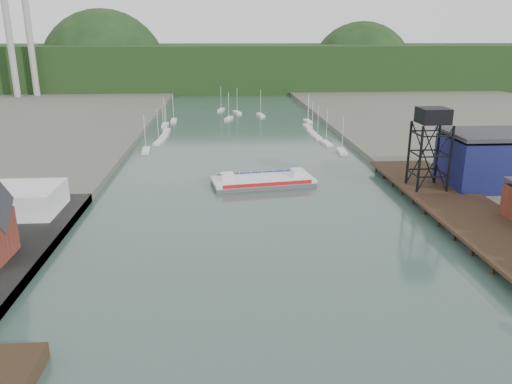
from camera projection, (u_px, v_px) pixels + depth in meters
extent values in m
cube|color=black|center=(465.00, 209.00, 88.79)|extent=(14.00, 70.00, 0.50)
cylinder|color=black|center=(432.00, 216.00, 88.73)|extent=(0.60, 0.60, 2.20)
cylinder|color=black|center=(497.00, 214.00, 89.52)|extent=(0.60, 0.60, 2.20)
cube|color=silver|center=(7.00, 200.00, 87.63)|extent=(18.00, 12.00, 4.50)
cylinder|color=black|center=(420.00, 160.00, 95.96)|extent=(0.50, 0.50, 13.00)
cylinder|color=black|center=(450.00, 159.00, 96.35)|extent=(0.50, 0.50, 13.00)
cylinder|color=black|center=(409.00, 153.00, 101.67)|extent=(0.50, 0.50, 13.00)
cylinder|color=black|center=(437.00, 152.00, 102.06)|extent=(0.50, 0.50, 13.00)
cube|color=black|center=(433.00, 116.00, 96.61)|extent=(5.50, 5.50, 3.00)
cube|color=#0E153D|center=(495.00, 162.00, 102.52)|extent=(20.00, 14.00, 10.00)
cube|color=#2D2D33|center=(499.00, 134.00, 100.75)|extent=(20.50, 14.50, 0.80)
cube|color=silver|center=(146.00, 151.00, 141.06)|extent=(2.67, 7.65, 0.90)
cube|color=silver|center=(159.00, 142.00, 152.06)|extent=(2.81, 7.67, 0.90)
cube|color=silver|center=(164.00, 137.00, 160.54)|extent=(2.35, 7.59, 0.90)
cube|color=silver|center=(167.00, 131.00, 169.98)|extent=(2.01, 7.50, 0.90)
cube|color=silver|center=(165.00, 125.00, 181.51)|extent=(2.00, 7.50, 0.90)
cube|color=silver|center=(174.00, 121.00, 191.02)|extent=(2.16, 7.54, 0.90)
cube|color=silver|center=(342.00, 152.00, 140.06)|extent=(2.53, 7.62, 0.90)
cube|color=silver|center=(326.00, 143.00, 150.85)|extent=(2.76, 7.67, 0.90)
cube|color=silver|center=(317.00, 138.00, 159.14)|extent=(2.22, 7.56, 0.90)
cube|color=silver|center=(312.00, 132.00, 167.69)|extent=(2.18, 7.54, 0.90)
cube|color=silver|center=(308.00, 127.00, 178.27)|extent=(2.46, 7.61, 0.90)
cube|color=silver|center=(308.00, 121.00, 189.46)|extent=(2.48, 7.61, 0.90)
cube|color=silver|center=(229.00, 118.00, 196.07)|extent=(3.78, 7.76, 0.90)
cube|color=silver|center=(261.00, 115.00, 204.55)|extent=(3.31, 7.74, 0.90)
cube|color=silver|center=(237.00, 112.00, 211.55)|extent=(3.76, 7.76, 0.90)
cube|color=silver|center=(221.00, 110.00, 218.72)|extent=(3.40, 7.74, 0.90)
cylinder|color=#999A95|center=(10.00, 39.00, 246.77)|extent=(3.20, 3.20, 60.00)
cylinder|color=#999A95|center=(30.00, 39.00, 252.06)|extent=(3.20, 3.20, 60.00)
cube|color=black|center=(230.00, 67.00, 326.04)|extent=(500.00, 120.00, 28.00)
sphere|color=black|center=(106.00, 74.00, 321.96)|extent=(80.00, 80.00, 80.00)
sphere|color=black|center=(360.00, 74.00, 343.28)|extent=(70.00, 70.00, 70.00)
cube|color=#505052|center=(263.00, 183.00, 109.82)|extent=(23.18, 12.24, 0.88)
cube|color=silver|center=(263.00, 180.00, 109.59)|extent=(23.18, 12.24, 0.71)
cube|color=red|center=(268.00, 184.00, 105.39)|extent=(19.18, 3.24, 0.79)
cube|color=navy|center=(258.00, 174.00, 113.67)|extent=(19.18, 3.24, 0.79)
cube|color=silver|center=(227.00, 177.00, 107.54)|extent=(3.04, 3.04, 1.76)
cube|color=silver|center=(298.00, 173.00, 110.99)|extent=(3.04, 3.04, 1.76)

